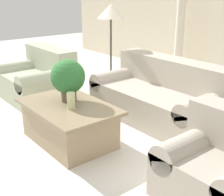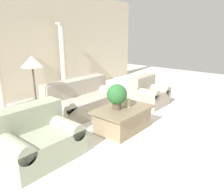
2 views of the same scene
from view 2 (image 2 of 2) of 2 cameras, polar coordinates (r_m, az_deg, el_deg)
name	(u,v)px [view 2 (image 2 of 2)]	position (r m, az deg, el deg)	size (l,w,h in m)	color
ground_plane	(105,123)	(4.98, -1.85, -6.62)	(16.00, 16.00, 0.00)	silver
wall_back	(26,45)	(7.01, -21.50, 12.65)	(10.00, 0.06, 3.20)	beige
sofa_long	(83,100)	(5.57, -7.60, -0.51)	(1.92, 0.96, 0.83)	#ADA393
loveseat	(37,138)	(3.82, -19.03, -9.75)	(1.19, 0.96, 0.83)	#A7B093
coffee_table	(123,119)	(4.58, 2.80, -5.46)	(1.23, 0.81, 0.48)	#998466
potted_plant	(117,95)	(4.38, 1.29, 0.78)	(0.41, 0.41, 0.51)	brown
pillar_candle	(128,103)	(4.55, 4.21, -1.25)	(0.10, 0.10, 0.19)	beige
floor_lamp	(32,65)	(4.72, -20.11, 8.06)	(0.44, 0.44, 1.53)	#4C473D
column_right	(63,58)	(7.33, -12.71, 10.06)	(0.24, 0.24, 2.26)	beige
armchair	(149,93)	(6.20, 9.61, 1.19)	(0.91, 0.80, 0.80)	#ADA393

